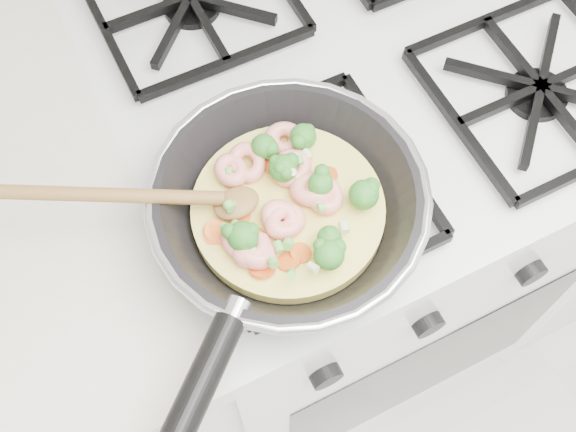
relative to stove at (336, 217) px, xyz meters
name	(u,v)px	position (x,y,z in m)	size (l,w,h in m)	color
stove	(336,217)	(0.00, 0.00, 0.00)	(0.60, 0.60, 0.92)	white
skillet	(284,209)	(-0.19, -0.18, 0.49)	(0.42, 0.36, 0.08)	black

